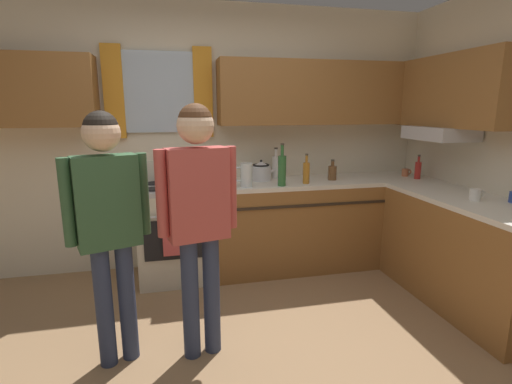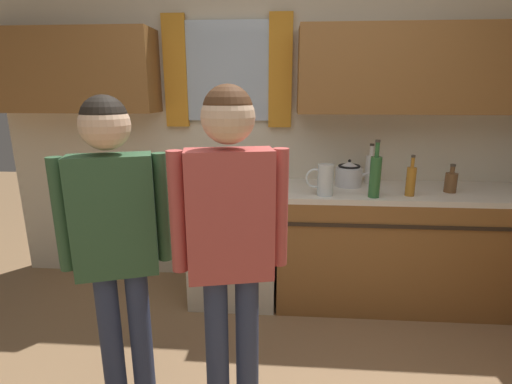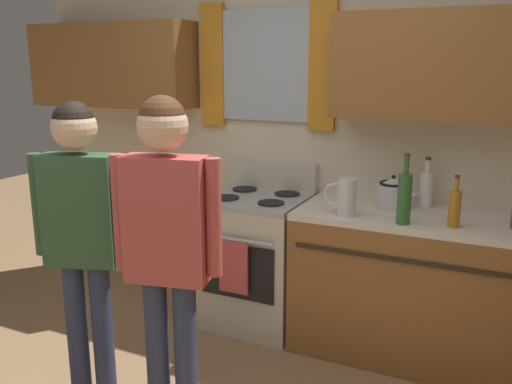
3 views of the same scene
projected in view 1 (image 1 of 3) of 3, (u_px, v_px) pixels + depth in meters
name	position (u px, v px, depth m)	size (l,w,h in m)	color
ground_plane	(238.00, 375.00, 2.36)	(12.00, 12.00, 0.00)	#93704C
back_wall_unit	(208.00, 122.00, 3.78)	(4.60, 0.42, 2.60)	beige
kitchen_counter_run	(370.00, 232.00, 3.65)	(2.30, 2.13, 0.90)	brown
stove_oven	(174.00, 230.00, 3.65)	(0.64, 0.67, 1.10)	beige
bottle_sauce_red	(418.00, 170.00, 3.89)	(0.06, 0.06, 0.25)	red
bottle_squat_brown	(332.00, 172.00, 3.83)	(0.08, 0.08, 0.21)	brown
bottle_milk_white	(276.00, 166.00, 3.94)	(0.08, 0.08, 0.31)	white
bottle_oil_amber	(306.00, 172.00, 3.65)	(0.06, 0.06, 0.29)	#B27223
bottle_wine_green	(282.00, 170.00, 3.53)	(0.08, 0.08, 0.39)	#2D6633
cup_terracotta	(406.00, 172.00, 4.06)	(0.11, 0.07, 0.08)	#B76642
mug_ceramic_white	(476.00, 195.00, 2.98)	(0.13, 0.08, 0.09)	white
stovetop_kettle	(261.00, 171.00, 3.81)	(0.27, 0.20, 0.21)	silver
water_pitcher	(246.00, 175.00, 3.48)	(0.19, 0.11, 0.22)	silver
adult_left	(108.00, 211.00, 2.28)	(0.47, 0.26, 1.60)	#2D3856
adult_in_plaid	(198.00, 204.00, 2.36)	(0.50, 0.23, 1.64)	#2D3856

